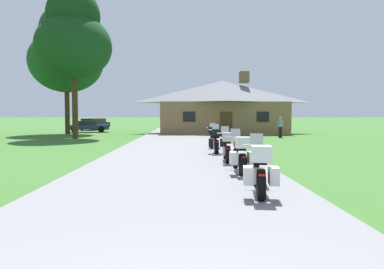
{
  "coord_description": "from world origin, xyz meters",
  "views": [
    {
      "loc": [
        0.28,
        -1.72,
        1.81
      ],
      "look_at": [
        0.67,
        15.88,
        0.83
      ],
      "focal_mm": 32.86,
      "sensor_mm": 36.0,
      "label": 1
    }
  ],
  "objects_px": {
    "motorcycle_red_second_in_row": "(240,155)",
    "parked_navy_sedan_far_left": "(88,126)",
    "motorcycle_white_fourth_in_row": "(216,141)",
    "motorcycle_yellow_nearest_to_camera": "(259,170)",
    "bystander_gray_shirt_near_lodge": "(280,126)",
    "motorcycle_orange_third_in_row": "(227,146)",
    "parked_black_suv_far_left": "(94,124)",
    "motorcycle_yellow_farthest_in_row": "(212,137)",
    "tree_left_far": "(66,53)",
    "tree_left_near": "(74,38)"
  },
  "relations": [
    {
      "from": "bystander_gray_shirt_near_lodge",
      "to": "parked_navy_sedan_far_left",
      "type": "bearing_deg",
      "value": -49.32
    },
    {
      "from": "motorcycle_red_second_in_row",
      "to": "bystander_gray_shirt_near_lodge",
      "type": "xyz_separation_m",
      "value": [
        6.04,
        17.51,
        0.34
      ]
    },
    {
      "from": "motorcycle_yellow_farthest_in_row",
      "to": "motorcycle_yellow_nearest_to_camera",
      "type": "bearing_deg",
      "value": -84.03
    },
    {
      "from": "motorcycle_yellow_nearest_to_camera",
      "to": "tree_left_near",
      "type": "xyz_separation_m",
      "value": [
        -10.08,
        19.75,
        7.11
      ]
    },
    {
      "from": "motorcycle_white_fourth_in_row",
      "to": "parked_navy_sedan_far_left",
      "type": "height_order",
      "value": "motorcycle_white_fourth_in_row"
    },
    {
      "from": "motorcycle_yellow_farthest_in_row",
      "to": "tree_left_far",
      "type": "xyz_separation_m",
      "value": [
        -12.51,
        14.21,
        6.98
      ]
    },
    {
      "from": "tree_left_far",
      "to": "motorcycle_yellow_farthest_in_row",
      "type": "bearing_deg",
      "value": -48.66
    },
    {
      "from": "bystander_gray_shirt_near_lodge",
      "to": "motorcycle_orange_third_in_row",
      "type": "bearing_deg",
      "value": 44.57
    },
    {
      "from": "tree_left_far",
      "to": "parked_navy_sedan_far_left",
      "type": "distance_m",
      "value": 7.88
    },
    {
      "from": "motorcycle_yellow_nearest_to_camera",
      "to": "bystander_gray_shirt_near_lodge",
      "type": "height_order",
      "value": "bystander_gray_shirt_near_lodge"
    },
    {
      "from": "motorcycle_orange_third_in_row",
      "to": "tree_left_far",
      "type": "bearing_deg",
      "value": 124.53
    },
    {
      "from": "motorcycle_yellow_nearest_to_camera",
      "to": "motorcycle_yellow_farthest_in_row",
      "type": "bearing_deg",
      "value": 98.37
    },
    {
      "from": "bystander_gray_shirt_near_lodge",
      "to": "parked_black_suv_far_left",
      "type": "xyz_separation_m",
      "value": [
        -18.6,
        14.6,
        -0.17
      ]
    },
    {
      "from": "tree_left_near",
      "to": "motorcycle_white_fourth_in_row",
      "type": "bearing_deg",
      "value": -48.35
    },
    {
      "from": "motorcycle_red_second_in_row",
      "to": "tree_left_near",
      "type": "height_order",
      "value": "tree_left_near"
    },
    {
      "from": "motorcycle_yellow_nearest_to_camera",
      "to": "bystander_gray_shirt_near_lodge",
      "type": "xyz_separation_m",
      "value": [
        6.09,
        20.48,
        0.34
      ]
    },
    {
      "from": "motorcycle_red_second_in_row",
      "to": "motorcycle_yellow_farthest_in_row",
      "type": "bearing_deg",
      "value": 91.24
    },
    {
      "from": "motorcycle_red_second_in_row",
      "to": "parked_navy_sedan_far_left",
      "type": "xyz_separation_m",
      "value": [
        -11.76,
        26.31,
        0.03
      ]
    },
    {
      "from": "motorcycle_orange_third_in_row",
      "to": "tree_left_far",
      "type": "xyz_separation_m",
      "value": [
        -12.59,
        20.05,
        6.98
      ]
    },
    {
      "from": "motorcycle_yellow_nearest_to_camera",
      "to": "bystander_gray_shirt_near_lodge",
      "type": "relative_size",
      "value": 1.23
    },
    {
      "from": "motorcycle_yellow_farthest_in_row",
      "to": "tree_left_near",
      "type": "xyz_separation_m",
      "value": [
        -9.96,
        8.29,
        7.1
      ]
    },
    {
      "from": "motorcycle_red_second_in_row",
      "to": "motorcycle_white_fourth_in_row",
      "type": "distance_m",
      "value": 5.64
    },
    {
      "from": "motorcycle_yellow_nearest_to_camera",
      "to": "tree_left_far",
      "type": "relative_size",
      "value": 0.17
    },
    {
      "from": "motorcycle_yellow_nearest_to_camera",
      "to": "parked_navy_sedan_far_left",
      "type": "xyz_separation_m",
      "value": [
        -11.71,
        29.28,
        0.03
      ]
    },
    {
      "from": "motorcycle_red_second_in_row",
      "to": "bystander_gray_shirt_near_lodge",
      "type": "relative_size",
      "value": 1.23
    },
    {
      "from": "bystander_gray_shirt_near_lodge",
      "to": "tree_left_far",
      "type": "xyz_separation_m",
      "value": [
        -18.72,
        5.19,
        6.65
      ]
    },
    {
      "from": "motorcycle_yellow_nearest_to_camera",
      "to": "motorcycle_red_second_in_row",
      "type": "relative_size",
      "value": 1.0
    },
    {
      "from": "motorcycle_orange_third_in_row",
      "to": "parked_black_suv_far_left",
      "type": "xyz_separation_m",
      "value": [
        -12.48,
        29.46,
        0.16
      ]
    },
    {
      "from": "motorcycle_yellow_nearest_to_camera",
      "to": "parked_black_suv_far_left",
      "type": "relative_size",
      "value": 0.42
    },
    {
      "from": "motorcycle_orange_third_in_row",
      "to": "tree_left_far",
      "type": "distance_m",
      "value": 24.68
    },
    {
      "from": "bystander_gray_shirt_near_lodge",
      "to": "tree_left_far",
      "type": "relative_size",
      "value": 0.14
    },
    {
      "from": "parked_navy_sedan_far_left",
      "to": "bystander_gray_shirt_near_lodge",
      "type": "bearing_deg",
      "value": -130.36
    },
    {
      "from": "motorcycle_yellow_nearest_to_camera",
      "to": "motorcycle_red_second_in_row",
      "type": "height_order",
      "value": "same"
    },
    {
      "from": "bystander_gray_shirt_near_lodge",
      "to": "motorcycle_yellow_farthest_in_row",
      "type": "bearing_deg",
      "value": 32.42
    },
    {
      "from": "motorcycle_white_fourth_in_row",
      "to": "motorcycle_yellow_farthest_in_row",
      "type": "bearing_deg",
      "value": 92.31
    },
    {
      "from": "motorcycle_red_second_in_row",
      "to": "parked_black_suv_far_left",
      "type": "relative_size",
      "value": 0.42
    },
    {
      "from": "motorcycle_red_second_in_row",
      "to": "parked_navy_sedan_far_left",
      "type": "height_order",
      "value": "motorcycle_red_second_in_row"
    },
    {
      "from": "motorcycle_orange_third_in_row",
      "to": "motorcycle_yellow_farthest_in_row",
      "type": "height_order",
      "value": "same"
    },
    {
      "from": "tree_left_near",
      "to": "motorcycle_yellow_farthest_in_row",
      "type": "bearing_deg",
      "value": -39.78
    },
    {
      "from": "motorcycle_orange_third_in_row",
      "to": "motorcycle_yellow_farthest_in_row",
      "type": "distance_m",
      "value": 5.84
    },
    {
      "from": "motorcycle_orange_third_in_row",
      "to": "bystander_gray_shirt_near_lodge",
      "type": "relative_size",
      "value": 1.24
    },
    {
      "from": "parked_black_suv_far_left",
      "to": "parked_navy_sedan_far_left",
      "type": "relative_size",
      "value": 1.09
    },
    {
      "from": "motorcycle_yellow_nearest_to_camera",
      "to": "motorcycle_white_fourth_in_row",
      "type": "height_order",
      "value": "same"
    },
    {
      "from": "parked_black_suv_far_left",
      "to": "parked_navy_sedan_far_left",
      "type": "distance_m",
      "value": 5.87
    },
    {
      "from": "tree_left_near",
      "to": "tree_left_far",
      "type": "relative_size",
      "value": 0.95
    },
    {
      "from": "motorcycle_yellow_farthest_in_row",
      "to": "motorcycle_orange_third_in_row",
      "type": "bearing_deg",
      "value": -83.8
    },
    {
      "from": "parked_black_suv_far_left",
      "to": "tree_left_far",
      "type": "bearing_deg",
      "value": -76.71
    },
    {
      "from": "bystander_gray_shirt_near_lodge",
      "to": "tree_left_near",
      "type": "relative_size",
      "value": 0.15
    },
    {
      "from": "motorcycle_yellow_farthest_in_row",
      "to": "parked_navy_sedan_far_left",
      "type": "bearing_deg",
      "value": 128.41
    },
    {
      "from": "motorcycle_orange_third_in_row",
      "to": "motorcycle_white_fourth_in_row",
      "type": "distance_m",
      "value": 2.98
    }
  ]
}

